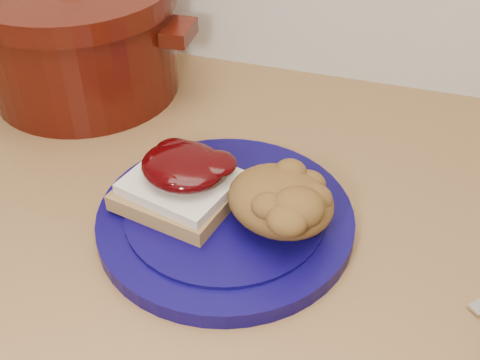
% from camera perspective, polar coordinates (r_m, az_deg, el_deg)
% --- Properties ---
extents(plate, '(0.34, 0.34, 0.02)m').
position_cam_1_polar(plate, '(0.64, -1.38, -3.73)').
color(plate, '#09043E').
rests_on(plate, wood_countertop).
extents(sandwich, '(0.13, 0.12, 0.06)m').
position_cam_1_polar(sandwich, '(0.63, -5.63, -0.07)').
color(sandwich, olive).
rests_on(sandwich, plate).
extents(stuffing_mound, '(0.14, 0.13, 0.06)m').
position_cam_1_polar(stuffing_mound, '(0.60, 3.85, -1.97)').
color(stuffing_mound, brown).
rests_on(stuffing_mound, plate).
extents(dutch_oven, '(0.33, 0.29, 0.17)m').
position_cam_1_polar(dutch_oven, '(0.87, -14.95, 12.95)').
color(dutch_oven, '#3A0C05').
rests_on(dutch_oven, wood_countertop).
extents(pepper_grinder, '(0.08, 0.08, 0.14)m').
position_cam_1_polar(pepper_grinder, '(0.86, -13.23, 12.35)').
color(pepper_grinder, black).
rests_on(pepper_grinder, wood_countertop).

